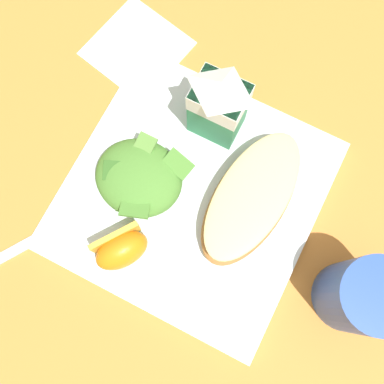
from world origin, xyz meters
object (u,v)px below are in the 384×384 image
object	(u,v)px
orange_wedge_front	(121,249)
paper_napkin	(137,48)
green_salad_pile	(139,177)
white_plate	(192,196)
drinking_blue_cup	(361,296)
metal_fork	(24,245)
cheesy_pizza_bread	(251,198)
milk_carton	(219,104)

from	to	relation	value
orange_wedge_front	paper_napkin	size ratio (longest dim) A/B	0.63
green_salad_pile	orange_wedge_front	distance (m)	0.08
white_plate	drinking_blue_cup	world-z (taller)	drinking_blue_cup
white_plate	drinking_blue_cup	distance (m)	0.21
green_salad_pile	drinking_blue_cup	xyz separation A→B (m)	(0.27, -0.01, 0.02)
orange_wedge_front	metal_fork	bearing A→B (deg)	-156.98
white_plate	cheesy_pizza_bread	bearing A→B (deg)	19.71
cheesy_pizza_bread	metal_fork	bearing A→B (deg)	-142.28
cheesy_pizza_bread	green_salad_pile	bearing A→B (deg)	-163.32
green_salad_pile	metal_fork	distance (m)	0.16
green_salad_pile	milk_carton	world-z (taller)	milk_carton
milk_carton	cheesy_pizza_bread	bearing A→B (deg)	-41.47
white_plate	milk_carton	bearing A→B (deg)	98.32
white_plate	drinking_blue_cup	xyz separation A→B (m)	(0.21, -0.02, 0.04)
cheesy_pizza_bread	drinking_blue_cup	distance (m)	0.15
white_plate	paper_napkin	bearing A→B (deg)	136.83
white_plate	cheesy_pizza_bread	distance (m)	0.07
metal_fork	drinking_blue_cup	size ratio (longest dim) A/B	1.61
drinking_blue_cup	metal_fork	bearing A→B (deg)	-161.97
white_plate	milk_carton	distance (m)	0.11
green_salad_pile	drinking_blue_cup	world-z (taller)	drinking_blue_cup
white_plate	metal_fork	xyz separation A→B (m)	(-0.15, -0.14, -0.01)
milk_carton	drinking_blue_cup	size ratio (longest dim) A/B	1.06
metal_fork	drinking_blue_cup	xyz separation A→B (m)	(0.35, 0.12, 0.05)
cheesy_pizza_bread	orange_wedge_front	xyz separation A→B (m)	(-0.10, -0.12, 0.00)
green_salad_pile	milk_carton	bearing A→B (deg)	65.89
green_salad_pile	paper_napkin	xyz separation A→B (m)	(-0.09, 0.16, -0.03)
green_salad_pile	metal_fork	xyz separation A→B (m)	(-0.09, -0.13, -0.03)
drinking_blue_cup	orange_wedge_front	bearing A→B (deg)	-164.26
milk_carton	green_salad_pile	bearing A→B (deg)	-114.11
orange_wedge_front	green_salad_pile	bearing A→B (deg)	104.71
paper_napkin	green_salad_pile	bearing A→B (deg)	-59.43
white_plate	orange_wedge_front	world-z (taller)	orange_wedge_front
cheesy_pizza_bread	drinking_blue_cup	world-z (taller)	drinking_blue_cup
drinking_blue_cup	white_plate	bearing A→B (deg)	173.30
cheesy_pizza_bread	paper_napkin	xyz separation A→B (m)	(-0.21, 0.12, -0.03)
milk_carton	metal_fork	bearing A→B (deg)	-120.27
paper_napkin	white_plate	bearing A→B (deg)	-43.17
milk_carton	paper_napkin	world-z (taller)	milk_carton
orange_wedge_front	paper_napkin	world-z (taller)	orange_wedge_front
orange_wedge_front	metal_fork	world-z (taller)	orange_wedge_front
green_salad_pile	orange_wedge_front	world-z (taller)	same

